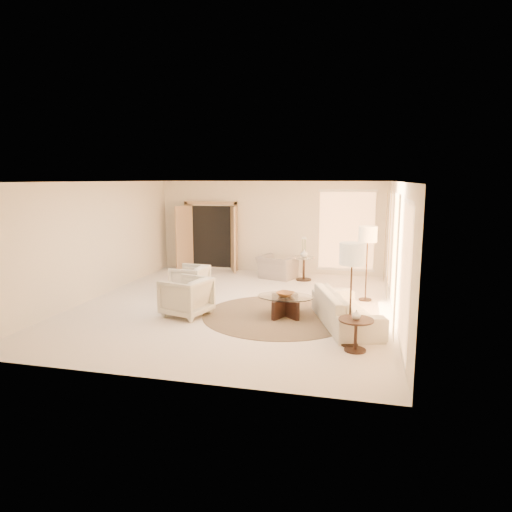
% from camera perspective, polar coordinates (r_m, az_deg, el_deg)
% --- Properties ---
extents(room, '(7.04, 8.04, 2.83)m').
position_cam_1_polar(room, '(10.21, -2.71, 1.37)').
color(room, white).
rests_on(room, ground).
extents(windows_right, '(0.10, 6.40, 2.40)m').
position_cam_1_polar(windows_right, '(9.94, 16.94, 0.45)').
color(windows_right, '#FCAE64').
rests_on(windows_right, room).
extents(window_back_corner, '(1.70, 0.10, 2.40)m').
position_cam_1_polar(window_back_corner, '(13.75, 11.25, 3.12)').
color(window_back_corner, '#FCAE64').
rests_on(window_back_corner, room).
extents(curtains_right, '(0.06, 5.20, 2.60)m').
position_cam_1_polar(curtains_right, '(10.83, 16.40, 0.94)').
color(curtains_right, tan).
rests_on(curtains_right, room).
extents(french_doors, '(1.95, 0.66, 2.16)m').
position_cam_1_polar(french_doors, '(14.44, -5.72, 2.43)').
color(french_doors, tan).
rests_on(french_doors, room).
extents(area_rug, '(3.92, 3.92, 0.01)m').
position_cam_1_polar(area_rug, '(9.76, 2.81, -7.39)').
color(area_rug, '#3B2D20').
rests_on(area_rug, room).
extents(sofa, '(1.57, 2.45, 0.67)m').
position_cam_1_polar(sofa, '(9.23, 11.16, -6.46)').
color(sofa, beige).
rests_on(sofa, room).
extents(armchair_left, '(0.81, 0.85, 0.81)m').
position_cam_1_polar(armchair_left, '(11.47, -8.27, -2.84)').
color(armchair_left, beige).
rests_on(armchair_left, room).
extents(armchair_right, '(1.02, 1.06, 0.90)m').
position_cam_1_polar(armchair_right, '(9.75, -8.71, -4.82)').
color(armchair_right, beige).
rests_on(armchair_right, room).
extents(accent_chair, '(1.16, 0.93, 0.88)m').
position_cam_1_polar(accent_chair, '(13.25, 2.70, -0.92)').
color(accent_chair, gray).
rests_on(accent_chair, room).
extents(coffee_table, '(1.38, 1.38, 0.43)m').
position_cam_1_polar(coffee_table, '(9.65, 3.67, -5.96)').
color(coffee_table, black).
rests_on(coffee_table, room).
extents(end_table, '(0.59, 0.59, 0.55)m').
position_cam_1_polar(end_table, '(7.90, 12.37, -8.92)').
color(end_table, black).
rests_on(end_table, room).
extents(side_table, '(0.58, 0.58, 0.67)m').
position_cam_1_polar(side_table, '(13.06, 6.00, -1.28)').
color(side_table, '#30221A').
rests_on(side_table, room).
extents(floor_lamp_near, '(0.43, 0.43, 1.77)m').
position_cam_1_polar(floor_lamp_near, '(10.95, 13.80, 2.25)').
color(floor_lamp_near, '#30221A').
rests_on(floor_lamp_near, room).
extents(floor_lamp_far, '(0.44, 0.44, 1.80)m').
position_cam_1_polar(floor_lamp_far, '(7.87, 11.92, -0.32)').
color(floor_lamp_far, '#30221A').
rests_on(floor_lamp_far, room).
extents(bowl, '(0.47, 0.47, 0.09)m').
position_cam_1_polar(bowl, '(9.59, 3.69, -4.78)').
color(bowl, brown).
rests_on(bowl, coffee_table).
extents(end_vase, '(0.20, 0.20, 0.16)m').
position_cam_1_polar(end_vase, '(7.82, 12.43, -7.18)').
color(end_vase, silver).
rests_on(end_vase, end_table).
extents(side_vase, '(0.25, 0.25, 0.22)m').
position_cam_1_polar(side_vase, '(12.99, 6.03, 0.33)').
color(side_vase, silver).
rests_on(side_vase, side_table).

